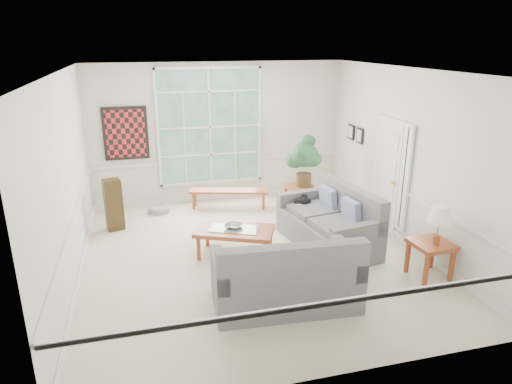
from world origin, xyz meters
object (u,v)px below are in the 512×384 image
loveseat_right (328,217)px  loveseat_front (285,269)px  coffee_table (235,242)px  end_table (300,197)px  side_table (429,259)px

loveseat_right → loveseat_front: size_ratio=1.01×
loveseat_front → coffee_table: loveseat_front is taller
loveseat_front → end_table: 3.67m
loveseat_front → coffee_table: 1.66m
coffee_table → side_table: bearing=-3.8°
loveseat_front → end_table: (1.44, 3.37, -0.25)m
coffee_table → loveseat_right: bearing=23.6°
loveseat_right → loveseat_front: (-1.28, -1.57, -0.01)m
loveseat_front → end_table: bearing=71.0°
coffee_table → end_table: end_table is taller
coffee_table → loveseat_front: bearing=-53.0°
loveseat_front → side_table: size_ratio=3.38×
coffee_table → end_table: size_ratio=2.35×
loveseat_right → end_table: bearing=75.8°
end_table → side_table: (0.90, -3.22, 0.02)m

